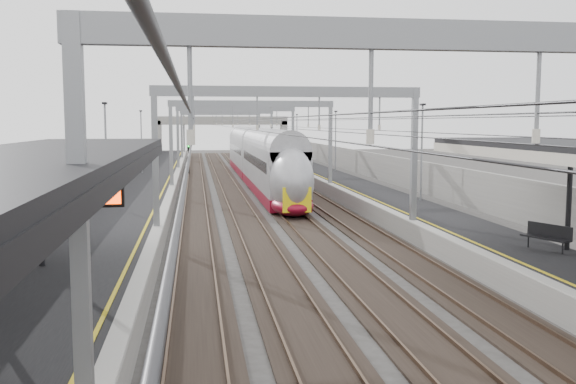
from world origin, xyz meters
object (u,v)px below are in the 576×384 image
object	(u,v)px
bench	(547,235)
signal_green	(189,154)
overbridge	(222,126)
train	(259,162)

from	to	relation	value
bench	signal_green	bearing A→B (deg)	105.65
overbridge	signal_green	size ratio (longest dim) A/B	6.33
train	signal_green	size ratio (longest dim) A/B	14.31
train	overbridge	bearing A→B (deg)	91.79
train	signal_green	distance (m)	14.13
overbridge	signal_green	bearing A→B (deg)	-98.29
overbridge	train	size ratio (longest dim) A/B	0.44
overbridge	train	xyz separation A→B (m)	(1.50, -48.11, -3.20)
bench	train	bearing A→B (deg)	101.05
train	bench	world-z (taller)	train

